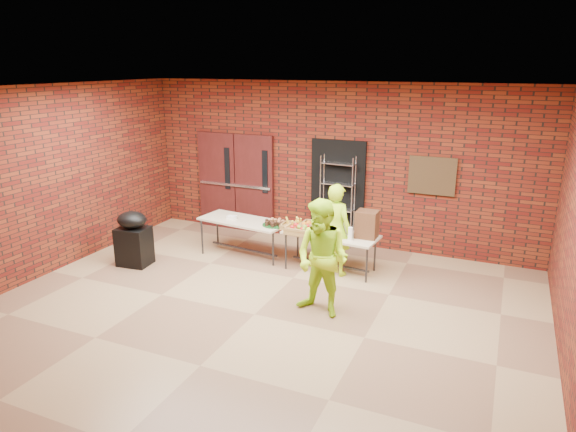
% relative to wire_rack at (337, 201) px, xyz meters
% --- Properties ---
extents(room, '(8.08, 7.08, 3.28)m').
position_rel_wire_rack_xyz_m(room, '(-0.14, -3.32, 0.69)').
color(room, '#856247').
rests_on(room, ground).
extents(double_doors, '(1.78, 0.12, 2.10)m').
position_rel_wire_rack_xyz_m(double_doors, '(-2.34, 0.12, 0.15)').
color(double_doors, '#461514').
rests_on(double_doors, room).
extents(dark_doorway, '(1.10, 0.06, 2.10)m').
position_rel_wire_rack_xyz_m(dark_doorway, '(-0.04, 0.14, 0.14)').
color(dark_doorway, black).
rests_on(dark_doorway, room).
extents(bronze_plaque, '(0.85, 0.04, 0.70)m').
position_rel_wire_rack_xyz_m(bronze_plaque, '(1.76, 0.13, 0.64)').
color(bronze_plaque, '#402E19').
rests_on(bronze_plaque, room).
extents(wire_rack, '(0.68, 0.27, 1.81)m').
position_rel_wire_rack_xyz_m(wire_rack, '(0.00, 0.00, 0.00)').
color(wire_rack, silver).
rests_on(wire_rack, room).
extents(table_left, '(1.76, 0.91, 0.69)m').
position_rel_wire_rack_xyz_m(table_left, '(-1.44, -1.22, -0.27)').
color(table_left, '#BFB392').
rests_on(table_left, room).
extents(table_right, '(1.71, 0.84, 0.68)m').
position_rel_wire_rack_xyz_m(table_right, '(0.31, -1.28, -0.29)').
color(table_right, '#BFB392').
rests_on(table_right, room).
extents(basket_bananas, '(0.40, 0.31, 0.12)m').
position_rel_wire_rack_xyz_m(basket_bananas, '(-0.39, -1.30, -0.18)').
color(basket_bananas, '#AA7F44').
rests_on(basket_bananas, table_right).
extents(basket_oranges, '(0.49, 0.38, 0.15)m').
position_rel_wire_rack_xyz_m(basket_oranges, '(-0.02, -1.19, -0.16)').
color(basket_oranges, '#AA7F44').
rests_on(basket_oranges, table_right).
extents(basket_apples, '(0.49, 0.38, 0.15)m').
position_rel_wire_rack_xyz_m(basket_apples, '(-0.19, -1.45, -0.16)').
color(basket_apples, '#AA7F44').
rests_on(basket_apples, table_right).
extents(muffin_tray, '(0.44, 0.44, 0.11)m').
position_rel_wire_rack_xyz_m(muffin_tray, '(-0.77, -1.28, -0.16)').
color(muffin_tray, '#124719').
rests_on(muffin_tray, table_left).
extents(napkin_box, '(0.17, 0.12, 0.06)m').
position_rel_wire_rack_xyz_m(napkin_box, '(-1.68, -1.24, -0.19)').
color(napkin_box, white).
rests_on(napkin_box, table_left).
extents(coffee_dispenser, '(0.35, 0.32, 0.47)m').
position_rel_wire_rack_xyz_m(coffee_dispenser, '(0.93, -1.22, 0.00)').
color(coffee_dispenser, '#52311C').
rests_on(coffee_dispenser, table_right).
extents(cup_stack_front, '(0.07, 0.07, 0.22)m').
position_rel_wire_rack_xyz_m(cup_stack_front, '(0.53, -1.40, -0.12)').
color(cup_stack_front, white).
rests_on(cup_stack_front, table_right).
extents(cup_stack_mid, '(0.08, 0.08, 0.23)m').
position_rel_wire_rack_xyz_m(cup_stack_mid, '(0.72, -1.48, -0.12)').
color(cup_stack_mid, white).
rests_on(cup_stack_mid, table_right).
extents(cup_stack_back, '(0.08, 0.08, 0.23)m').
position_rel_wire_rack_xyz_m(cup_stack_back, '(0.56, -1.29, -0.12)').
color(cup_stack_back, white).
rests_on(cup_stack_back, table_right).
extents(covered_grill, '(0.59, 0.51, 1.00)m').
position_rel_wire_rack_xyz_m(covered_grill, '(-3.02, -2.46, -0.41)').
color(covered_grill, black).
rests_on(covered_grill, room).
extents(volunteer_woman, '(0.67, 0.54, 1.60)m').
position_rel_wire_rack_xyz_m(volunteer_woman, '(0.44, -1.38, -0.11)').
color(volunteer_woman, '#B0EA1A').
rests_on(volunteer_woman, room).
extents(volunteer_man, '(0.96, 0.82, 1.72)m').
position_rel_wire_rack_xyz_m(volunteer_man, '(0.74, -2.89, -0.05)').
color(volunteer_man, '#B0EA1A').
rests_on(volunteer_man, room).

